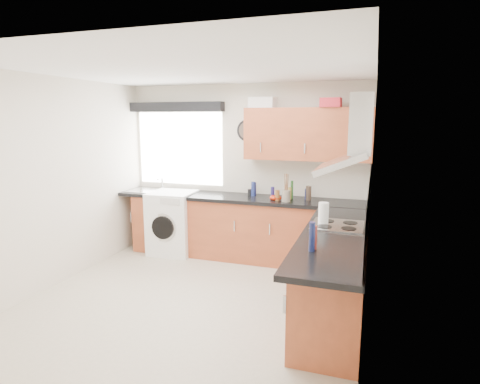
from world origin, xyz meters
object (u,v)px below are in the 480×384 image
(upper_cabinets, at_px, (307,134))
(washing_machine, at_px, (173,222))
(extractor_hood, at_px, (352,143))
(oven, at_px, (335,270))

(upper_cabinets, relative_size, washing_machine, 1.83)
(washing_machine, bearing_deg, extractor_hood, -26.57)
(extractor_hood, height_order, washing_machine, extractor_hood)
(upper_cabinets, distance_m, washing_machine, 2.37)
(oven, distance_m, upper_cabinets, 1.99)
(washing_machine, bearing_deg, oven, -27.38)
(extractor_hood, bearing_deg, washing_machine, 157.07)
(extractor_hood, distance_m, upper_cabinets, 1.48)
(extractor_hood, height_order, upper_cabinets, upper_cabinets)
(oven, xyz_separation_m, upper_cabinets, (-0.55, 1.32, 1.38))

